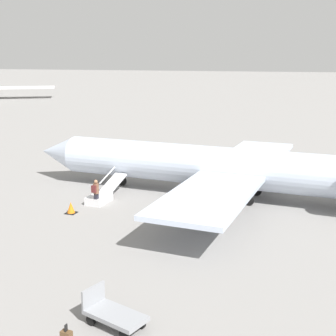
# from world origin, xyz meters

# --- Properties ---
(ground_plane) EXTENTS (600.00, 600.00, 0.00)m
(ground_plane) POSITION_xyz_m (0.00, 0.00, 0.00)
(ground_plane) COLOR gray
(airplane_main) EXTENTS (29.25, 21.96, 6.99)m
(airplane_main) POSITION_xyz_m (-0.94, 0.04, 2.09)
(airplane_main) COLOR silver
(airplane_main) RESTS_ON ground
(boarding_stairs) EXTENTS (1.18, 4.06, 1.73)m
(boarding_stairs) POSITION_xyz_m (7.00, 3.56, 0.38)
(boarding_stairs) COLOR silver
(boarding_stairs) RESTS_ON ground
(passenger) EXTENTS (0.36, 0.55, 1.74)m
(passenger) POSITION_xyz_m (6.78, 4.77, 1.00)
(passenger) COLOR #23232D
(passenger) RESTS_ON ground
(luggage_cart) EXTENTS (2.42, 1.67, 1.22)m
(luggage_cart) POSITION_xyz_m (-0.21, 16.54, 0.46)
(luggage_cart) COLOR gray
(luggage_cart) RESTS_ON ground
(traffic_cone_near_stairs) EXTENTS (0.63, 0.63, 0.70)m
(traffic_cone_near_stairs) POSITION_xyz_m (7.60, 6.43, 0.33)
(traffic_cone_near_stairs) COLOR black
(traffic_cone_near_stairs) RESTS_ON ground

